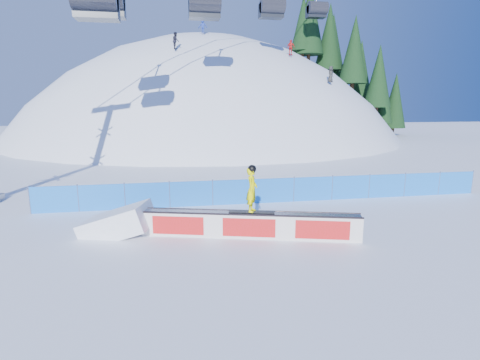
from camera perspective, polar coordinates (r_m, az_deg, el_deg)
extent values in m
plane|color=white|center=(14.31, 9.99, -7.94)|extent=(160.00, 160.00, 0.00)
sphere|color=white|center=(59.36, -4.90, -11.11)|extent=(64.00, 64.00, 64.00)
cylinder|color=#332114|center=(61.49, 7.22, 17.68)|extent=(0.50, 0.50, 1.40)
cone|color=black|center=(62.35, 7.36, 22.75)|extent=(4.35, 4.35, 9.88)
cylinder|color=#332114|center=(55.10, 11.84, 17.16)|extent=(0.50, 0.50, 1.40)
cone|color=black|center=(55.84, 12.06, 22.26)|extent=(3.88, 3.88, 8.81)
cylinder|color=#332114|center=(61.21, 12.96, 14.60)|extent=(0.50, 0.50, 1.40)
cone|color=black|center=(61.54, 13.12, 17.96)|extent=(2.65, 2.65, 6.03)
cylinder|color=#332114|center=(54.84, 16.54, 13.78)|extent=(0.50, 0.50, 1.40)
cone|color=black|center=(55.25, 16.82, 18.52)|extent=(3.50, 3.50, 7.96)
cylinder|color=#332114|center=(61.46, 13.82, 13.87)|extent=(0.50, 0.50, 1.40)
cone|color=black|center=(61.93, 14.06, 18.63)|extent=(4.01, 4.01, 9.11)
cylinder|color=#332114|center=(57.70, 17.72, 11.87)|extent=(0.50, 0.50, 1.40)
cone|color=black|center=(57.90, 17.96, 15.75)|extent=(2.93, 2.93, 6.65)
cylinder|color=#332114|center=(64.23, 17.56, 8.99)|extent=(0.50, 0.50, 1.40)
cone|color=black|center=(64.22, 17.78, 12.56)|extent=(3.00, 3.00, 6.82)
cylinder|color=#332114|center=(59.88, 21.03, 6.92)|extent=(0.50, 0.50, 1.40)
cone|color=black|center=(59.77, 21.42, 12.16)|extent=(4.30, 4.30, 9.78)
cylinder|color=#332114|center=(64.68, 18.75, 7.24)|extent=(0.50, 0.50, 1.40)
cone|color=black|center=(64.56, 19.00, 11.08)|extent=(3.30, 3.30, 7.50)
cylinder|color=#332114|center=(67.04, 21.90, 7.10)|extent=(0.50, 0.50, 1.40)
cone|color=black|center=(66.92, 22.20, 11.14)|extent=(3.65, 3.65, 8.28)
cube|color=blue|center=(18.26, 5.22, -1.60)|extent=(22.00, 0.03, 1.20)
cylinder|color=#424D77|center=(18.68, -29.41, -2.60)|extent=(0.05, 0.05, 1.30)
cylinder|color=#424D77|center=(18.12, -23.43, -2.46)|extent=(0.05, 0.05, 1.30)
cylinder|color=#424D77|center=(17.75, -17.14, -2.28)|extent=(0.05, 0.05, 1.30)
cylinder|color=#424D77|center=(17.62, -10.67, -2.07)|extent=(0.05, 0.05, 1.30)
cylinder|color=#424D77|center=(17.70, -4.19, -1.83)|extent=(0.05, 0.05, 1.30)
cylinder|color=#424D77|center=(18.01, 2.15, -1.58)|extent=(0.05, 0.05, 1.30)
cylinder|color=#424D77|center=(18.53, 8.21, -1.32)|extent=(0.05, 0.05, 1.30)
cylinder|color=#424D77|center=(19.25, 13.87, -1.06)|extent=(0.05, 0.05, 1.30)
cylinder|color=#424D77|center=(20.14, 19.08, -0.82)|extent=(0.05, 0.05, 1.30)
cylinder|color=#424D77|center=(21.18, 23.81, -0.59)|extent=(0.05, 0.05, 1.30)
cylinder|color=#424D77|center=(22.36, 28.07, -0.38)|extent=(0.05, 0.05, 1.30)
cylinder|color=#424D77|center=(23.64, 31.89, -0.19)|extent=(0.05, 0.05, 1.30)
cylinder|color=#26262E|center=(31.64, -5.39, 25.38)|extent=(2.40, 1.50, 1.50)
cylinder|color=#26262E|center=(41.26, 4.98, 24.97)|extent=(2.40, 1.50, 1.50)
cylinder|color=#26262E|center=(52.63, 11.76, 24.31)|extent=(2.40, 1.50, 1.50)
cube|color=silver|center=(13.52, 1.44, -6.94)|extent=(7.69, 2.60, 0.88)
cube|color=#90939D|center=(13.38, 1.45, -5.07)|extent=(7.62, 2.60, 0.04)
cube|color=black|center=(13.13, 1.37, -5.35)|extent=(7.57, 2.16, 0.06)
cube|color=black|center=(13.62, 1.53, -4.72)|extent=(7.57, 2.16, 0.06)
cube|color=red|center=(13.28, 1.36, -7.29)|extent=(7.19, 2.04, 0.66)
cube|color=red|center=(13.76, 1.52, -6.61)|extent=(7.19, 2.04, 0.66)
cube|color=black|center=(13.36, 1.80, -4.85)|extent=(1.65, 0.73, 0.03)
imported|color=#FFFD00|center=(13.15, 1.82, -1.48)|extent=(0.58, 0.68, 1.58)
sphere|color=black|center=(13.01, 1.84, 1.69)|extent=(0.30, 0.30, 0.30)
imported|color=black|center=(40.48, -9.75, 20.18)|extent=(0.63, 0.81, 1.65)
imported|color=red|center=(44.38, 7.75, 19.38)|extent=(1.00, 0.93, 1.65)
imported|color=navy|center=(47.38, -5.71, 22.34)|extent=(1.21, 0.93, 1.65)
imported|color=#272727|center=(42.28, 13.65, 15.40)|extent=(0.96, 0.91, 1.65)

